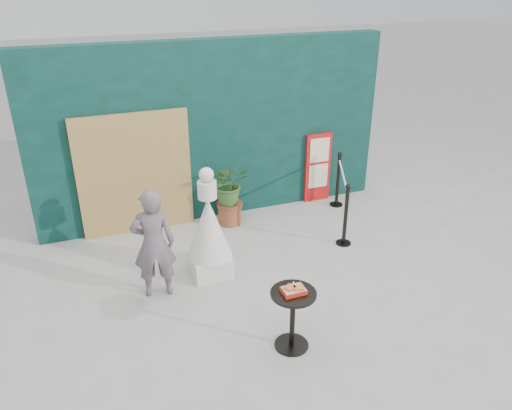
% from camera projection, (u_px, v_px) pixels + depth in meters
% --- Properties ---
extents(ground, '(60.00, 60.00, 0.00)m').
position_uv_depth(ground, '(290.00, 313.00, 6.37)').
color(ground, '#ADAAA5').
rests_on(ground, ground).
extents(back_wall, '(6.00, 0.30, 3.00)m').
position_uv_depth(back_wall, '(214.00, 131.00, 8.37)').
color(back_wall, black).
rests_on(back_wall, ground).
extents(bamboo_fence, '(1.80, 0.08, 2.00)m').
position_uv_depth(bamboo_fence, '(135.00, 175.00, 7.96)').
color(bamboo_fence, tan).
rests_on(bamboo_fence, ground).
extents(woman, '(0.61, 0.44, 1.54)m').
position_uv_depth(woman, '(154.00, 244.00, 6.44)').
color(woman, '#6A5B63').
rests_on(woman, ground).
extents(menu_board, '(0.50, 0.07, 1.30)m').
position_uv_depth(menu_board, '(318.00, 168.00, 9.19)').
color(menu_board, red).
rests_on(menu_board, ground).
extents(statue, '(0.64, 0.64, 1.63)m').
position_uv_depth(statue, '(209.00, 233.00, 6.92)').
color(statue, silver).
rests_on(statue, ground).
extents(cafe_table, '(0.52, 0.52, 0.75)m').
position_uv_depth(cafe_table, '(293.00, 311.00, 5.62)').
color(cafe_table, black).
rests_on(cafe_table, ground).
extents(food_basket, '(0.26, 0.19, 0.11)m').
position_uv_depth(food_basket, '(294.00, 290.00, 5.49)').
color(food_basket, red).
rests_on(food_basket, cafe_table).
extents(planter, '(0.65, 0.57, 1.11)m').
position_uv_depth(planter, '(229.00, 189.00, 8.34)').
color(planter, '#984B31').
rests_on(planter, ground).
extents(stanchion_barrier, '(0.84, 1.54, 1.03)m').
position_uv_depth(stanchion_barrier, '(342.00, 197.00, 8.41)').
color(stanchion_barrier, black).
rests_on(stanchion_barrier, ground).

